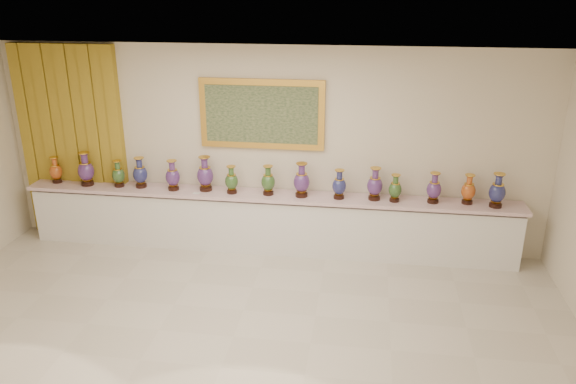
# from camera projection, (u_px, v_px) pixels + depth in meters

# --- Properties ---
(ground) EXTENTS (8.00, 8.00, 0.00)m
(ground) POSITION_uv_depth(u_px,v_px,m) (233.00, 337.00, 6.41)
(ground) COLOR beige
(ground) RESTS_ON ground
(room) EXTENTS (8.00, 8.00, 8.00)m
(room) POSITION_uv_depth(u_px,v_px,m) (102.00, 138.00, 8.45)
(room) COLOR beige
(room) RESTS_ON ground
(counter) EXTENTS (7.28, 0.48, 0.90)m
(counter) POSITION_uv_depth(u_px,v_px,m) (268.00, 223.00, 8.36)
(counter) COLOR white
(counter) RESTS_ON ground
(vase_0) EXTENTS (0.22, 0.22, 0.41)m
(vase_0) POSITION_uv_depth(u_px,v_px,m) (56.00, 171.00, 8.58)
(vase_0) COLOR black
(vase_0) RESTS_ON counter
(vase_1) EXTENTS (0.31, 0.31, 0.52)m
(vase_1) POSITION_uv_depth(u_px,v_px,m) (86.00, 171.00, 8.46)
(vase_1) COLOR black
(vase_1) RESTS_ON counter
(vase_2) EXTENTS (0.24, 0.24, 0.41)m
(vase_2) POSITION_uv_depth(u_px,v_px,m) (118.00, 175.00, 8.42)
(vase_2) COLOR black
(vase_2) RESTS_ON counter
(vase_3) EXTENTS (0.28, 0.28, 0.46)m
(vase_3) POSITION_uv_depth(u_px,v_px,m) (140.00, 174.00, 8.38)
(vase_3) COLOR black
(vase_3) RESTS_ON counter
(vase_4) EXTENTS (0.24, 0.24, 0.46)m
(vase_4) POSITION_uv_depth(u_px,v_px,m) (173.00, 177.00, 8.27)
(vase_4) COLOR black
(vase_4) RESTS_ON counter
(vase_5) EXTENTS (0.28, 0.28, 0.52)m
(vase_5) POSITION_uv_depth(u_px,v_px,m) (205.00, 175.00, 8.24)
(vase_5) COLOR black
(vase_5) RESTS_ON counter
(vase_6) EXTENTS (0.24, 0.24, 0.41)m
(vase_6) POSITION_uv_depth(u_px,v_px,m) (232.00, 181.00, 8.15)
(vase_6) COLOR black
(vase_6) RESTS_ON counter
(vase_7) EXTENTS (0.24, 0.24, 0.44)m
(vase_7) POSITION_uv_depth(u_px,v_px,m) (268.00, 182.00, 8.09)
(vase_7) COLOR black
(vase_7) RESTS_ON counter
(vase_8) EXTENTS (0.24, 0.24, 0.50)m
(vase_8) POSITION_uv_depth(u_px,v_px,m) (302.00, 182.00, 8.01)
(vase_8) COLOR black
(vase_8) RESTS_ON counter
(vase_9) EXTENTS (0.25, 0.25, 0.43)m
(vase_9) POSITION_uv_depth(u_px,v_px,m) (339.00, 186.00, 7.95)
(vase_9) COLOR black
(vase_9) RESTS_ON counter
(vase_10) EXTENTS (0.23, 0.23, 0.47)m
(vase_10) POSITION_uv_depth(u_px,v_px,m) (375.00, 185.00, 7.90)
(vase_10) COLOR black
(vase_10) RESTS_ON counter
(vase_11) EXTENTS (0.24, 0.24, 0.40)m
(vase_11) POSITION_uv_depth(u_px,v_px,m) (395.00, 189.00, 7.85)
(vase_11) COLOR black
(vase_11) RESTS_ON counter
(vase_12) EXTENTS (0.23, 0.23, 0.44)m
(vase_12) POSITION_uv_depth(u_px,v_px,m) (434.00, 189.00, 7.79)
(vase_12) COLOR black
(vase_12) RESTS_ON counter
(vase_13) EXTENTS (0.25, 0.25, 0.42)m
(vase_13) POSITION_uv_depth(u_px,v_px,m) (468.00, 191.00, 7.76)
(vase_13) COLOR black
(vase_13) RESTS_ON counter
(vase_14) EXTENTS (0.28, 0.28, 0.48)m
(vase_14) POSITION_uv_depth(u_px,v_px,m) (497.00, 192.00, 7.64)
(vase_14) COLOR black
(vase_14) RESTS_ON counter
(label_card) EXTENTS (0.10, 0.06, 0.00)m
(label_card) POSITION_uv_depth(u_px,v_px,m) (196.00, 193.00, 8.20)
(label_card) COLOR white
(label_card) RESTS_ON counter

